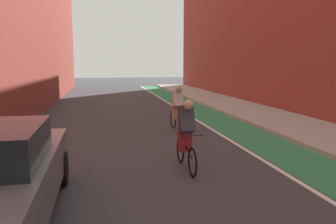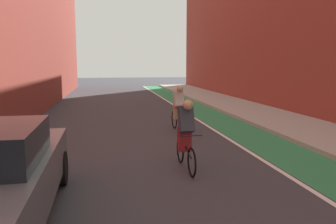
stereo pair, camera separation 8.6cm
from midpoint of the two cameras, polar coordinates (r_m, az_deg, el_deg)
ground_plane at (r=12.88m, az=-3.92°, el=-2.36°), size 92.77×92.77×0.00m
bike_lane_paint at (r=15.50m, az=7.46°, el=-0.62°), size 1.60×42.17×0.00m
lane_divider_stripe at (r=15.25m, az=4.24°, el=-0.71°), size 0.12×42.17×0.00m
sidewalk_right at (r=16.32m, az=15.16°, el=-0.14°), size 2.98×42.17×0.14m
cyclist_trailing at (r=7.47m, az=3.33°, el=-3.48°), size 0.48×1.68×1.60m
cyclist_far at (r=11.74m, az=1.96°, el=0.82°), size 0.48×1.72×1.61m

